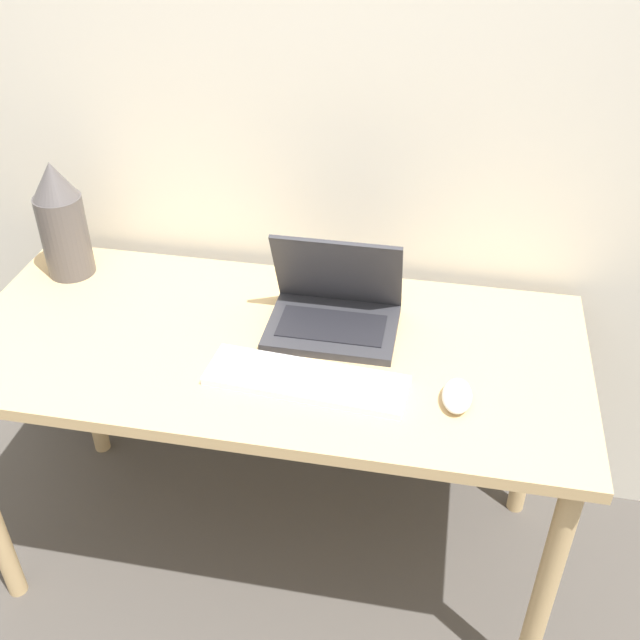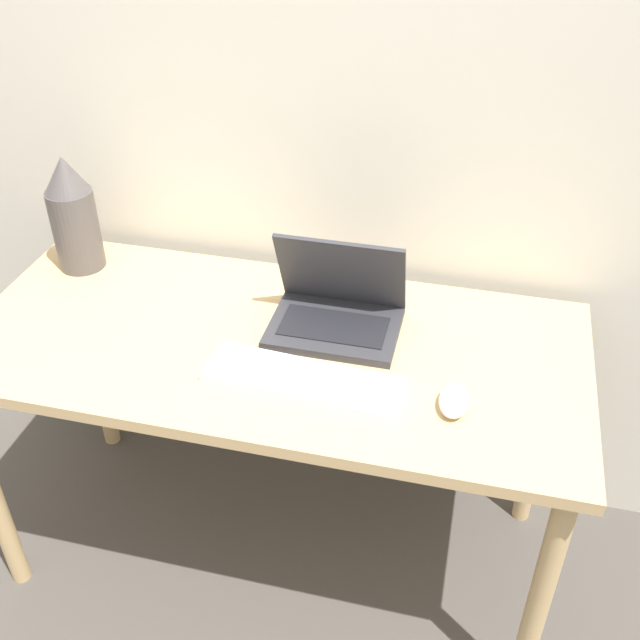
% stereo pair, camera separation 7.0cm
% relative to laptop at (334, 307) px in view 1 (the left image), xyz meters
% --- Properties ---
extents(wall_back, '(6.00, 0.05, 2.50)m').
position_rel_laptop_xyz_m(wall_back, '(-0.13, 0.30, 0.45)').
color(wall_back, silver).
rests_on(wall_back, ground_plane).
extents(desk, '(1.46, 0.67, 0.75)m').
position_rel_laptop_xyz_m(desk, '(-0.13, -0.09, -0.14)').
color(desk, tan).
rests_on(desk, ground_plane).
extents(laptop, '(0.30, 0.23, 0.23)m').
position_rel_laptop_xyz_m(laptop, '(0.00, 0.00, 0.00)').
color(laptop, '#333338').
rests_on(laptop, desk).
extents(keyboard, '(0.45, 0.16, 0.02)m').
position_rel_laptop_xyz_m(keyboard, '(-0.02, -0.23, -0.04)').
color(keyboard, white).
rests_on(keyboard, desk).
extents(mouse, '(0.06, 0.11, 0.04)m').
position_rel_laptop_xyz_m(mouse, '(0.30, -0.23, -0.03)').
color(mouse, silver).
rests_on(mouse, desk).
extents(vase, '(0.12, 0.12, 0.31)m').
position_rel_laptop_xyz_m(vase, '(-0.73, 0.11, 0.10)').
color(vase, '#514C4C').
rests_on(vase, desk).
extents(mp3_player, '(0.04, 0.05, 0.01)m').
position_rel_laptop_xyz_m(mp3_player, '(-0.06, -0.10, -0.05)').
color(mp3_player, orange).
rests_on(mp3_player, desk).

